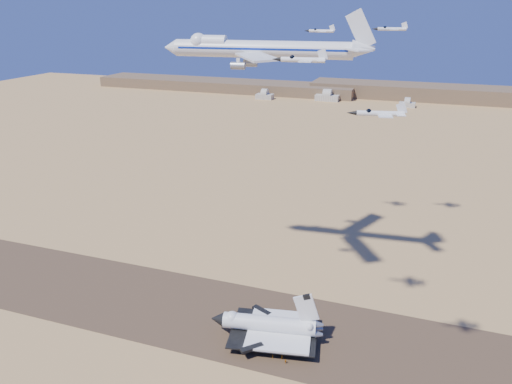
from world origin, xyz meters
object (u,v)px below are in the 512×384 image
(chase_jet_c, at_px, (321,31))
(chase_jet_d, at_px, (391,29))
(crew_c, at_px, (286,361))
(chase_jet_b, at_px, (379,113))
(crew_a, at_px, (273,356))
(carrier_747, at_px, (255,49))
(chase_jet_a, at_px, (302,60))
(crew_b, at_px, (282,357))
(shuttle, at_px, (268,326))

(chase_jet_c, height_order, chase_jet_d, chase_jet_d)
(crew_c, xyz_separation_m, chase_jet_b, (25.16, -11.81, 89.67))
(chase_jet_b, height_order, chase_jet_c, chase_jet_c)
(crew_a, xyz_separation_m, chase_jet_b, (30.09, -12.84, 89.69))
(carrier_747, xyz_separation_m, chase_jet_a, (29.39, -42.57, 0.98))
(chase_jet_c, bearing_deg, carrier_747, -107.87)
(carrier_747, height_order, chase_jet_c, carrier_747)
(crew_c, relative_size, chase_jet_c, 0.11)
(crew_b, distance_m, chase_jet_b, 94.58)
(chase_jet_a, bearing_deg, carrier_747, 119.12)
(crew_a, bearing_deg, chase_jet_c, -8.67)
(crew_a, height_order, crew_b, crew_b)
(chase_jet_a, bearing_deg, chase_jet_c, 93.88)
(crew_b, relative_size, chase_jet_d, 0.11)
(crew_b, bearing_deg, chase_jet_b, -162.29)
(crew_c, distance_m, chase_jet_a, 99.99)
(carrier_747, distance_m, chase_jet_a, 51.74)
(chase_jet_a, xyz_separation_m, chase_jet_d, (15.39, 99.79, 4.77))
(crew_c, distance_m, chase_jet_d, 151.65)
(crew_b, bearing_deg, carrier_747, -16.53)
(chase_jet_d, bearing_deg, crew_b, -107.08)
(chase_jet_b, xyz_separation_m, chase_jet_d, (-9.72, 120.79, 14.65))
(carrier_747, xyz_separation_m, chase_jet_d, (44.78, 57.22, 5.75))
(chase_jet_b, bearing_deg, carrier_747, 118.13)
(carrier_747, relative_size, crew_b, 47.79)
(shuttle, relative_size, crew_a, 25.96)
(crew_a, xyz_separation_m, chase_jet_c, (-10.23, 100.14, 103.34))
(crew_b, bearing_deg, shuttle, -4.28)
(shuttle, distance_m, chase_jet_a, 95.52)
(carrier_747, height_order, chase_jet_a, carrier_747)
(shuttle, xyz_separation_m, chase_jet_d, (25.46, 97.72, 99.73))
(carrier_747, height_order, crew_c, carrier_747)
(crew_b, bearing_deg, crew_a, 59.30)
(chase_jet_c, xyz_separation_m, chase_jet_d, (30.60, 7.81, 1.00))
(shuttle, bearing_deg, chase_jet_d, 65.01)
(crew_b, bearing_deg, chase_jet_a, -59.57)
(crew_a, distance_m, crew_b, 3.23)
(carrier_747, bearing_deg, chase_jet_c, 68.73)
(carrier_747, xyz_separation_m, crew_a, (24.42, -50.73, -98.60))
(shuttle, height_order, carrier_747, carrier_747)
(crew_b, distance_m, chase_jet_d, 150.49)
(carrier_747, relative_size, chase_jet_c, 5.73)
(chase_jet_b, bearing_deg, chase_jet_c, 97.15)
(crew_c, xyz_separation_m, chase_jet_d, (15.43, 108.98, 104.33))
(shuttle, bearing_deg, chase_jet_b, -43.63)
(carrier_747, xyz_separation_m, chase_jet_c, (14.19, 49.41, 4.75))
(crew_a, height_order, chase_jet_c, chase_jet_c)
(crew_b, bearing_deg, chase_jet_d, -54.57)
(crew_c, bearing_deg, crew_a, 4.89)
(crew_a, distance_m, chase_jet_b, 95.47)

